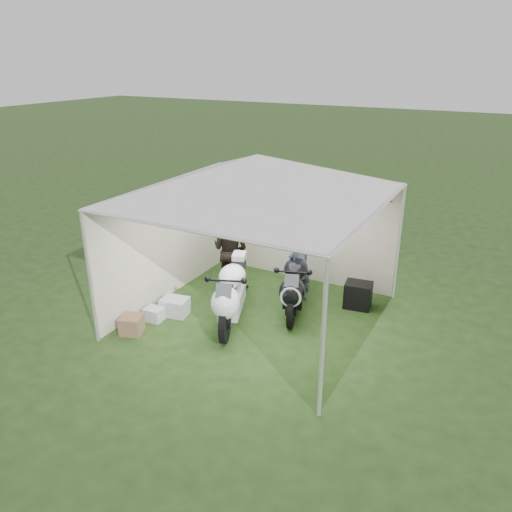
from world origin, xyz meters
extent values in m
plane|color=#203A13|center=(0.00, 0.00, 0.00)|extent=(80.00, 80.00, 0.00)
cylinder|color=silver|center=(-2.00, -2.00, 1.15)|extent=(0.06, 0.06, 2.30)
cylinder|color=silver|center=(2.00, -2.00, 1.15)|extent=(0.06, 0.06, 2.30)
cylinder|color=silver|center=(-2.00, 2.00, 1.15)|extent=(0.06, 0.06, 2.30)
cylinder|color=silver|center=(2.00, 2.00, 1.15)|extent=(0.06, 0.06, 2.30)
cube|color=beige|center=(0.00, 2.00, 1.15)|extent=(4.00, 0.02, 2.30)
cube|color=beige|center=(-2.00, 0.00, 1.15)|extent=(0.02, 4.00, 2.30)
cube|color=beige|center=(2.00, 0.00, 1.15)|extent=(0.02, 4.00, 2.30)
pyramid|color=silver|center=(0.00, 0.00, 2.65)|extent=(5.66, 5.66, 0.70)
cube|color=#99A5B7|center=(-1.65, 1.98, 1.85)|extent=(0.22, 0.02, 0.28)
cube|color=#99A5B7|center=(-1.30, 1.98, 1.85)|extent=(0.22, 0.02, 0.28)
cube|color=#99A5B7|center=(-0.95, 1.98, 1.85)|extent=(0.22, 0.01, 0.28)
cube|color=#99A5B7|center=(-0.60, 1.98, 1.85)|extent=(0.22, 0.01, 0.28)
cube|color=#99A5B7|center=(-1.65, 1.98, 1.55)|extent=(0.22, 0.02, 0.28)
cube|color=#99A5B7|center=(-1.30, 1.98, 1.55)|extent=(0.22, 0.01, 0.28)
cube|color=#99A5B7|center=(-0.95, 1.98, 1.55)|extent=(0.22, 0.02, 0.28)
cube|color=#99A5B7|center=(-0.60, 1.98, 1.55)|extent=(0.22, 0.01, 0.28)
cylinder|color=#D8590C|center=(0.20, 1.97, 1.95)|extent=(3.20, 0.02, 0.02)
cylinder|color=black|center=(-0.09, -1.00, 0.33)|extent=(0.34, 0.65, 0.65)
cylinder|color=black|center=(-0.63, 0.42, 0.33)|extent=(0.39, 0.67, 0.65)
cube|color=white|center=(-0.34, -0.34, 0.41)|extent=(0.72, 1.09, 0.33)
ellipsoid|color=white|center=(-0.12, -0.90, 0.67)|extent=(0.69, 0.78, 0.54)
ellipsoid|color=white|center=(-0.38, -0.24, 0.85)|extent=(0.69, 0.80, 0.38)
cube|color=black|center=(-0.54, 0.16, 0.78)|extent=(0.50, 0.71, 0.15)
cube|color=white|center=(-0.67, 0.50, 0.87)|extent=(0.34, 0.39, 0.20)
cube|color=black|center=(-0.50, 0.06, 0.60)|extent=(0.32, 0.60, 0.11)
cube|color=#3F474C|center=(-0.08, -1.02, 0.96)|extent=(0.30, 0.24, 0.23)
cylinder|color=black|center=(0.69, -0.03, 0.31)|extent=(0.29, 0.62, 0.62)
cylinder|color=black|center=(0.23, 1.33, 0.31)|extent=(0.34, 0.63, 0.62)
cube|color=black|center=(0.47, 0.60, 0.39)|extent=(0.64, 1.04, 0.31)
ellipsoid|color=black|center=(0.65, 0.07, 0.64)|extent=(0.63, 0.73, 0.51)
ellipsoid|color=black|center=(0.44, 0.70, 0.80)|extent=(0.63, 0.74, 0.36)
cube|color=black|center=(0.31, 1.09, 0.74)|extent=(0.45, 0.67, 0.14)
cube|color=black|center=(0.20, 1.41, 0.82)|extent=(0.31, 0.36, 0.18)
cube|color=maroon|center=(0.34, 0.99, 0.57)|extent=(0.28, 0.57, 0.10)
cube|color=#3F474C|center=(0.69, -0.05, 0.90)|extent=(0.28, 0.22, 0.22)
cylinder|color=white|center=(0.72, -0.15, 0.64)|extent=(0.36, 0.14, 0.37)
cube|color=#2C2BCB|center=(0.20, 1.43, 0.15)|extent=(0.45, 0.36, 0.29)
imported|color=black|center=(-1.11, 0.90, 0.82)|extent=(0.83, 0.66, 1.64)
imported|color=slate|center=(0.41, 0.92, 0.80)|extent=(0.53, 0.67, 1.60)
cube|color=black|center=(1.50, 1.26, 0.25)|extent=(0.55, 0.46, 0.50)
cube|color=#B3B6BB|center=(-1.40, -0.64, 0.16)|extent=(0.54, 0.46, 0.32)
cube|color=brown|center=(-1.66, -1.53, 0.16)|extent=(0.45, 0.45, 0.32)
cube|color=silver|center=(-1.60, -0.99, 0.12)|extent=(0.34, 0.29, 0.24)
camera|label=1|loc=(3.82, -7.18, 4.50)|focal=35.00mm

